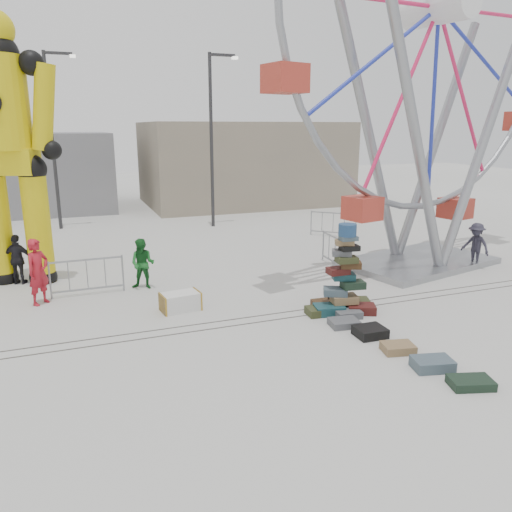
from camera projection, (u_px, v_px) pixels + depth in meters
name	position (u px, v px, depth m)	size (l,w,h in m)	color
ground	(243.00, 335.00, 11.69)	(90.00, 90.00, 0.00)	#9E9E99
track_line_near	(235.00, 326.00, 12.23)	(40.00, 0.04, 0.01)	#47443F
track_line_far	(230.00, 320.00, 12.59)	(40.00, 0.04, 0.01)	#47443F
building_right	(243.00, 163.00, 31.56)	(12.00, 8.00, 5.00)	gray
building_left	(21.00, 172.00, 29.00)	(10.00, 8.00, 4.40)	gray
lamp_post_right	(213.00, 132.00, 23.39)	(1.41, 0.25, 8.00)	#2D2D30
lamp_post_left	(54.00, 132.00, 22.80)	(1.41, 0.25, 8.00)	#2D2D30
suitcase_tower	(344.00, 287.00, 13.04)	(1.79, 1.49, 2.35)	#19444B
crash_test_dummy	(8.00, 142.00, 14.62)	(3.21, 1.61, 8.16)	black
ferris_wheel	(436.00, 44.00, 15.83)	(12.46, 4.23, 14.78)	gray
steamer_trunk	(180.00, 302.00, 13.22)	(1.02, 0.59, 0.47)	silver
row_case_0	(321.00, 311.00, 12.93)	(0.73, 0.51, 0.21)	#353C1E
row_case_1	(344.00, 323.00, 12.18)	(0.69, 0.53, 0.17)	#57595F
row_case_2	(370.00, 332.00, 11.59)	(0.69, 0.59, 0.23)	black
row_case_3	(398.00, 348.00, 10.79)	(0.68, 0.49, 0.19)	olive
row_case_4	(432.00, 364.00, 10.01)	(0.79, 0.52, 0.23)	#465964
row_case_5	(471.00, 383.00, 9.34)	(0.79, 0.49, 0.17)	black
barricade_dummy_c	(87.00, 277.00, 14.35)	(2.00, 0.10, 1.10)	gray
barricade_wheel_front	(335.00, 252.00, 17.17)	(2.00, 0.10, 1.10)	gray
barricade_wheel_back	(333.00, 224.00, 22.08)	(2.00, 0.10, 1.10)	gray
pedestrian_red	(38.00, 272.00, 13.53)	(0.67, 0.44, 1.83)	#A41723
pedestrian_green	(143.00, 264.00, 14.89)	(0.74, 0.58, 1.53)	#175E21
pedestrian_black	(18.00, 260.00, 15.31)	(0.91, 0.38, 1.56)	black
pedestrian_grey	(476.00, 245.00, 17.19)	(1.00, 0.58, 1.55)	#272532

